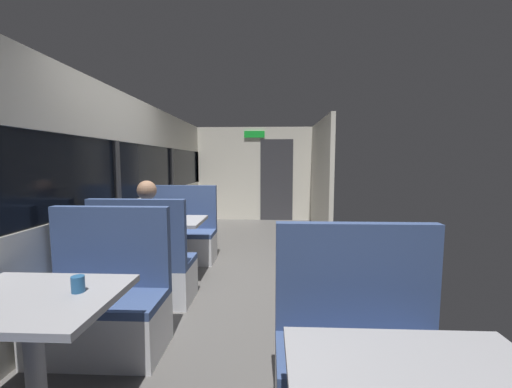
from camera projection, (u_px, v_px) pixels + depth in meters
ground_plane at (238, 284)px, 3.79m from camera, size 3.30×9.20×0.02m
carriage_window_panel_left at (116, 191)px, 3.74m from camera, size 0.09×8.48×2.30m
carriage_end_bulkhead at (257, 174)px, 7.84m from camera, size 2.90×0.11×2.30m
carriage_aisle_panel_right at (321, 176)px, 6.59m from camera, size 0.08×2.40×2.30m
dining_table_near_window at (31, 314)px, 1.69m from camera, size 0.90×0.70×0.74m
bench_near_window_facing_entry at (103, 309)px, 2.41m from camera, size 0.95×0.50×1.10m
dining_table_mid_window at (167, 228)px, 3.90m from camera, size 0.90×0.70×0.74m
bench_mid_window_facing_end at (146, 271)px, 3.24m from camera, size 0.95×0.50×1.10m
bench_mid_window_facing_entry at (183, 238)px, 4.63m from camera, size 0.95×0.50×1.10m
bench_front_aisle_facing_entry at (362, 366)px, 1.74m from camera, size 0.95×0.50×1.10m
seated_passenger at (148, 250)px, 3.29m from camera, size 0.47×0.55×1.26m
coffee_cup_primary at (78, 284)px, 1.73m from camera, size 0.07×0.07×0.09m
coffee_cup_secondary at (181, 217)px, 3.82m from camera, size 0.07×0.07×0.09m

